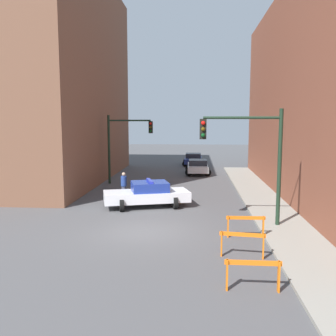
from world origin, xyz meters
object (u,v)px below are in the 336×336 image
Objects in this scene: parked_car_mid at (193,159)px; barrier_front at (253,270)px; police_car at (147,194)px; barrier_back at (246,223)px; barrier_mid at (242,240)px; traffic_light_far at (123,139)px; pedestrian_crossing at (124,185)px; traffic_light_near at (253,149)px; parked_car_near at (198,166)px.

parked_car_mid is 29.94m from barrier_front.
police_car reaches higher than barrier_back.
police_car is 3.15× the size of barrier_mid.
traffic_light_far is 3.25× the size of barrier_front.
parked_car_mid is at bearing 88.59° from pedestrian_crossing.
traffic_light_near is 1.20× the size of parked_car_mid.
traffic_light_far reaches higher than parked_car_mid.
parked_car_near is at bearing -28.24° from police_car.
barrier_mid is (0.02, 2.63, 0.00)m from barrier_front.
barrier_mid is (4.34, -7.53, -0.11)m from police_car.
parked_car_near is at bearing 94.06° from barrier_mid.
traffic_light_near is at bearing -54.26° from traffic_light_far.
parked_car_mid is (-2.81, 23.32, -2.86)m from traffic_light_near.
traffic_light_far is at bearing 111.91° from barrier_front.
pedestrian_crossing is 1.04× the size of barrier_back.
traffic_light_far is 6.31m from pedestrian_crossing.
parked_car_near is 12.22m from pedestrian_crossing.
pedestrian_crossing is (-1.69, 1.89, 0.14)m from police_car.
parked_car_mid is 2.70× the size of barrier_front.
parked_car_mid reaches higher than barrier_mid.
parked_car_near is at bearing 44.90° from traffic_light_far.
pedestrian_crossing is (-6.91, 5.49, -2.67)m from traffic_light_near.
traffic_light_near is 1.03× the size of police_car.
police_car is at bearing -96.45° from parked_car_mid.
police_car is 13.53m from parked_car_near.
barrier_front is (1.45, -23.38, -0.06)m from parked_car_near.
barrier_back is (-0.47, -1.62, -2.91)m from traffic_light_near.
barrier_back is (2.34, -24.94, -0.06)m from parked_car_mid.
barrier_front is at bearing -85.83° from parked_car_mid.
traffic_light_far is at bearing -112.72° from parked_car_mid.
traffic_light_far reaches higher than barrier_mid.
parked_car_mid is (2.42, 19.72, -0.05)m from police_car.
pedestrian_crossing is at bearing 116.51° from barrier_front.
barrier_front and barrier_back have the same top height.
police_car is at bearing 132.33° from barrier_back.
parked_car_near is 6.52m from parked_car_mid.
barrier_mid is at bearing -102.65° from traffic_light_near.
traffic_light_far is 1.20× the size of parked_car_mid.
parked_car_near is 2.61× the size of pedestrian_crossing.
barrier_mid is (7.15, -15.09, -2.78)m from traffic_light_far.
police_car is at bearing 145.40° from traffic_light_near.
traffic_light_near reaches higher than police_car.
traffic_light_near is 3.25× the size of barrier_back.
pedestrian_crossing reaches higher than barrier_back.
police_car is at bearing 113.02° from barrier_front.
pedestrian_crossing is 1.04× the size of barrier_mid.
traffic_light_near reaches higher than traffic_light_far.
traffic_light_far is at bearing 115.36° from barrier_mid.
police_car is 3.03× the size of pedestrian_crossing.
parked_car_near is 1.00× the size of parked_car_mid.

